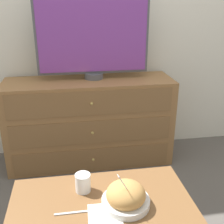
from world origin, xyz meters
name	(u,v)px	position (x,y,z in m)	size (l,w,h in m)	color
ground_plane	(100,145)	(0.00, 0.00, 0.00)	(12.00, 12.00, 0.00)	#56514C
wall_back	(98,10)	(0.00, 0.03, 1.30)	(12.00, 0.05, 2.60)	silver
dresser	(90,122)	(-0.12, -0.25, 0.38)	(1.42, 0.45, 0.76)	olive
tv	(93,35)	(-0.07, -0.19, 1.12)	(0.92, 0.16, 0.70)	#515156
coffee_table	(101,214)	(-0.16, -1.42, 0.40)	(0.88, 0.48, 0.48)	brown
takeout_bowl	(126,197)	(-0.05, -1.46, 0.53)	(0.23, 0.23, 0.19)	silver
drink_cup	(83,184)	(-0.24, -1.32, 0.52)	(0.08, 0.08, 0.10)	beige
napkin	(105,215)	(-0.16, -1.52, 0.48)	(0.16, 0.16, 0.00)	silver
knife	(75,212)	(-0.29, -1.48, 0.48)	(0.19, 0.01, 0.01)	silver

